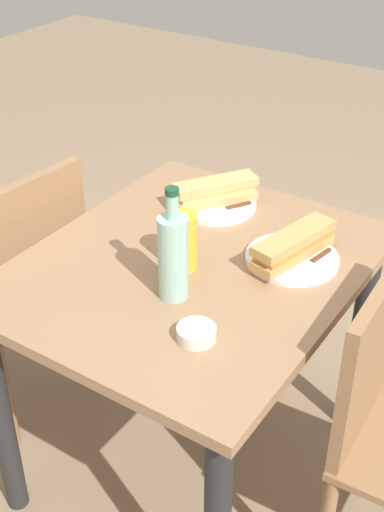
{
  "coord_description": "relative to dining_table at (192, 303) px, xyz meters",
  "views": [
    {
      "loc": [
        1.24,
        0.82,
        1.71
      ],
      "look_at": [
        0.0,
        0.0,
        0.76
      ],
      "focal_mm": 48.88,
      "sensor_mm": 36.0,
      "label": 1
    }
  ],
  "objects": [
    {
      "name": "dining_table",
      "position": [
        0.0,
        0.0,
        0.0
      ],
      "size": [
        0.94,
        0.79,
        0.74
      ],
      "color": "#997251",
      "rests_on": "ground"
    },
    {
      "name": "olive_bowl",
      "position": [
        0.25,
        0.17,
        0.14
      ],
      "size": [
        0.09,
        0.09,
        0.03
      ],
      "primitive_type": "cylinder",
      "color": "silver",
      "rests_on": "dining_table"
    },
    {
      "name": "plate_far",
      "position": [
        -0.29,
        -0.11,
        0.14
      ],
      "size": [
        0.24,
        0.24,
        0.01
      ],
      "primitive_type": "cylinder",
      "color": "white",
      "rests_on": "dining_table"
    },
    {
      "name": "ground_plane",
      "position": [
        0.0,
        0.0,
        -0.61
      ],
      "size": [
        8.0,
        8.0,
        0.0
      ],
      "primitive_type": "plane",
      "color": "#8C755B"
    },
    {
      "name": "plate_near",
      "position": [
        -0.15,
        0.21,
        0.14
      ],
      "size": [
        0.24,
        0.24,
        0.01
      ],
      "primitive_type": "cylinder",
      "color": "white",
      "rests_on": "dining_table"
    },
    {
      "name": "baguette_sandwich_near",
      "position": [
        -0.15,
        0.21,
        0.18
      ],
      "size": [
        0.27,
        0.13,
        0.07
      ],
      "color": "tan",
      "rests_on": "plate_near"
    },
    {
      "name": "knife_near",
      "position": [
        -0.15,
        0.26,
        0.15
      ],
      "size": [
        0.18,
        0.04,
        0.01
      ],
      "color": "silver",
      "rests_on": "plate_near"
    },
    {
      "name": "beer_glass",
      "position": [
        0.03,
        -0.01,
        0.21
      ],
      "size": [
        0.07,
        0.07,
        0.15
      ],
      "primitive_type": "cylinder",
      "color": "gold",
      "rests_on": "dining_table"
    },
    {
      "name": "water_bottle",
      "position": [
        0.14,
        0.04,
        0.24
      ],
      "size": [
        0.07,
        0.07,
        0.29
      ],
      "color": "#99C6B7",
      "rests_on": "dining_table"
    },
    {
      "name": "chair_near",
      "position": [
        0.06,
        -0.59,
        -0.11
      ],
      "size": [
        0.44,
        0.44,
        0.86
      ],
      "color": "#936B47",
      "rests_on": "ground"
    },
    {
      "name": "knife_far",
      "position": [
        -0.27,
        -0.06,
        0.15
      ],
      "size": [
        0.16,
        0.1,
        0.01
      ],
      "color": "silver",
      "rests_on": "plate_far"
    },
    {
      "name": "baguette_sandwich_far",
      "position": [
        -0.29,
        -0.11,
        0.18
      ],
      "size": [
        0.24,
        0.2,
        0.07
      ],
      "color": "tan",
      "rests_on": "plate_far"
    }
  ]
}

